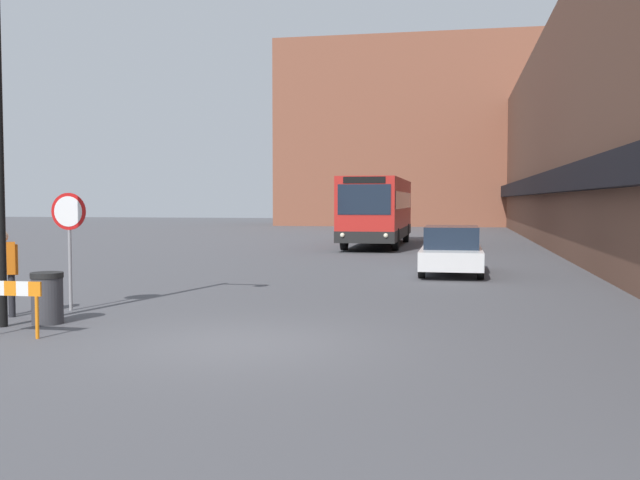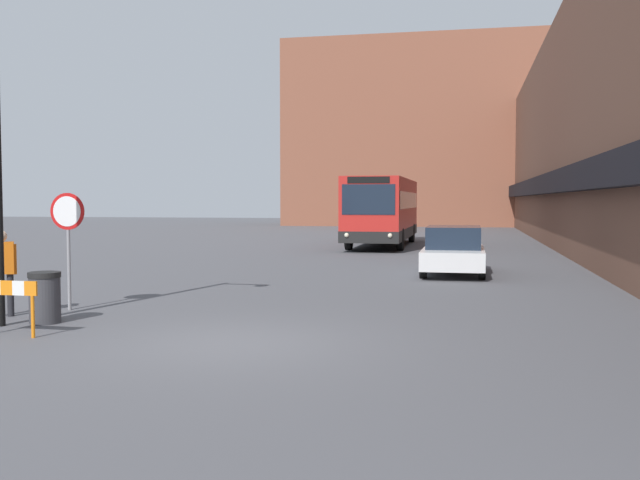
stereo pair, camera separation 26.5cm
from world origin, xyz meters
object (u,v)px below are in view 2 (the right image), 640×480
parked_car_front (454,250)px  trash_bin (45,297)px  stop_sign (68,225)px  street_lamp (9,103)px  pedestrian (2,265)px  city_bus (383,210)px  construction_barricade (7,297)px

parked_car_front → trash_bin: bearing=-124.6°
stop_sign → street_lamp: street_lamp is taller
street_lamp → trash_bin: 3.56m
stop_sign → pedestrian: stop_sign is taller
city_bus → pedestrian: (-4.71, -23.42, -0.78)m
parked_car_front → trash_bin: 12.74m
trash_bin → parked_car_front: bearing=55.4°
construction_barricade → trash_bin: bearing=97.2°
street_lamp → construction_barricade: 3.48m
trash_bin → city_bus: bearing=81.7°
parked_car_front → trash_bin: parked_car_front is taller
parked_car_front → street_lamp: size_ratio=0.68×
parked_car_front → pedestrian: 13.11m
city_bus → parked_car_front: city_bus is taller
parked_car_front → pedestrian: (-8.46, -10.01, 0.28)m
parked_car_front → stop_sign: stop_sign is taller
stop_sign → trash_bin: bearing=-74.2°
city_bus → construction_barricade: city_bus is taller
pedestrian → trash_bin: size_ratio=1.78×
trash_bin → pedestrian: bearing=158.5°
trash_bin → stop_sign: bearing=105.8°
city_bus → street_lamp: bearing=-98.9°
stop_sign → street_lamp: (0.10, -1.97, 2.23)m
city_bus → construction_barricade: bearing=-97.5°
stop_sign → construction_barricade: size_ratio=2.20×
street_lamp → trash_bin: size_ratio=6.80×
parked_car_front → street_lamp: 13.68m
stop_sign → street_lamp: bearing=-87.0°
city_bus → stop_sign: bearing=-99.9°
stop_sign → pedestrian: (-0.80, -1.04, -0.74)m
trash_bin → street_lamp: bearing=-127.2°
street_lamp → city_bus: bearing=81.1°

